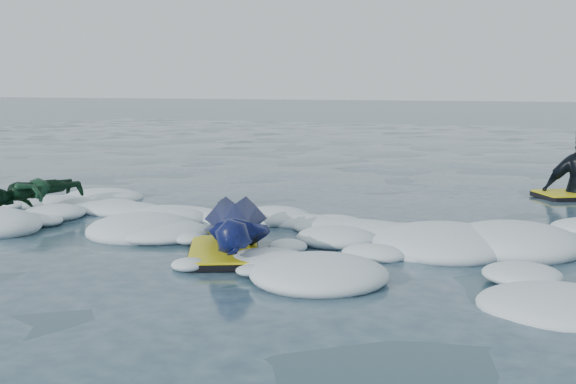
# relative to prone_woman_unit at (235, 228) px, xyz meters

# --- Properties ---
(ground) EXTENTS (120.00, 120.00, 0.00)m
(ground) POSITION_rel_prone_woman_unit_xyz_m (-0.67, -0.17, -0.22)
(ground) COLOR #18333A
(ground) RESTS_ON ground
(foam_band) EXTENTS (12.00, 3.10, 0.30)m
(foam_band) POSITION_rel_prone_woman_unit_xyz_m (-0.67, 0.86, -0.22)
(foam_band) COLOR silver
(foam_band) RESTS_ON ground
(prone_woman_unit) EXTENTS (1.23, 1.75, 0.43)m
(prone_woman_unit) POSITION_rel_prone_woman_unit_xyz_m (0.00, 0.00, 0.00)
(prone_woman_unit) COLOR black
(prone_woman_unit) RESTS_ON ground
(prone_child_unit) EXTENTS (0.94, 1.20, 0.41)m
(prone_child_unit) POSITION_rel_prone_woman_unit_xyz_m (-2.93, 0.82, -0.01)
(prone_child_unit) COLOR black
(prone_child_unit) RESTS_ON ground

